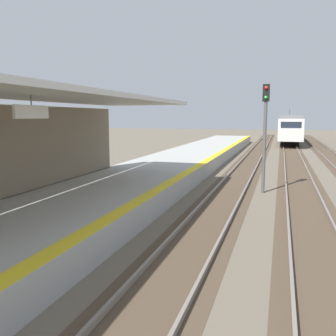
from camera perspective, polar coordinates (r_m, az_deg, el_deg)
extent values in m
cube|color=#A8A8A3|center=(16.55, -7.40, -3.45)|extent=(5.00, 80.00, 0.90)
cube|color=yellow|center=(15.68, 0.08, -2.33)|extent=(0.50, 80.00, 0.01)
cube|color=white|center=(10.69, -20.23, 8.10)|extent=(0.08, 1.40, 0.36)
cylinder|color=#333333|center=(10.69, -20.31, 9.79)|extent=(0.03, 0.03, 0.27)
cube|color=#4C3D2D|center=(19.27, 9.71, -3.23)|extent=(2.34, 120.00, 0.01)
cube|color=slate|center=(19.36, 7.60, -2.90)|extent=(0.08, 120.00, 0.15)
cube|color=slate|center=(19.18, 11.85, -3.10)|extent=(0.08, 120.00, 0.15)
cube|color=#4C3D2D|center=(19.16, 19.86, -3.66)|extent=(2.34, 120.00, 0.01)
cube|color=slate|center=(19.12, 17.72, -3.34)|extent=(0.08, 120.00, 0.15)
cube|color=slate|center=(19.20, 22.02, -3.50)|extent=(0.08, 120.00, 0.15)
cube|color=silver|center=(54.82, 18.15, 5.85)|extent=(2.90, 18.00, 2.70)
cube|color=slate|center=(54.79, 18.22, 7.48)|extent=(2.67, 18.00, 0.44)
cube|color=black|center=(45.79, 18.38, 6.01)|extent=(2.32, 0.06, 1.21)
cube|color=silver|center=(45.05, 18.35, 4.86)|extent=(2.78, 1.60, 1.49)
cube|color=black|center=(54.86, 19.70, 6.20)|extent=(0.04, 15.84, 0.86)
cylinder|color=#333333|center=(58.40, 18.18, 8.15)|extent=(0.06, 0.06, 0.90)
cube|color=black|center=(49.06, 18.19, 3.64)|extent=(2.17, 2.20, 0.72)
cube|color=black|center=(60.74, 17.98, 4.40)|extent=(2.17, 2.20, 0.72)
cylinder|color=#4C4C4C|center=(18.43, 14.57, 3.02)|extent=(0.16, 0.16, 4.40)
cube|color=black|center=(18.40, 14.86, 11.11)|extent=(0.32, 0.24, 0.80)
sphere|color=red|center=(18.28, 14.87, 11.82)|extent=(0.16, 0.16, 0.16)
sphere|color=green|center=(18.25, 14.82, 10.45)|extent=(0.16, 0.16, 0.16)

